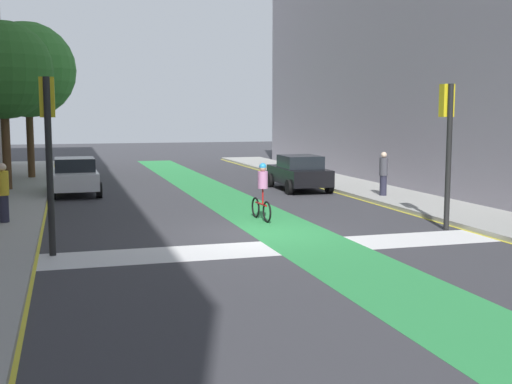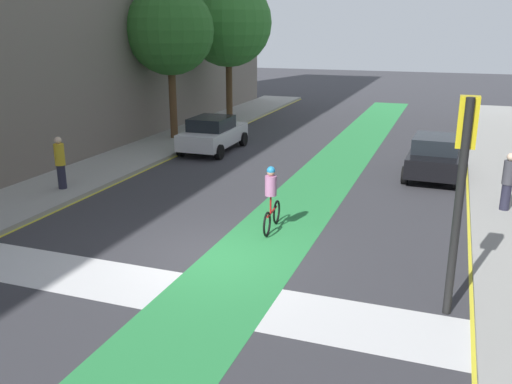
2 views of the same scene
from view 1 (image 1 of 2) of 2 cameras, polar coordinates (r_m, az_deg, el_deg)
The scene contains 15 objects.
ground_plane at distance 18.52m, azimuth 0.26°, elevation -3.69°, with size 120.00×120.00×0.00m, color #38383D.
bike_lane_paint at distance 18.80m, azimuth 2.95°, elevation -3.53°, with size 2.40×60.00×0.01m, color #2D8C47.
crosswalk_band at distance 16.65m, azimuth 2.23°, elevation -4.89°, with size 12.00×1.80×0.01m, color silver.
curb_stripe_left at distance 17.79m, azimuth -18.66°, elevation -4.48°, with size 0.16×60.00×0.01m, color yellow.
sidewalk_right at distance 21.83m, azimuth 19.50°, elevation -2.27°, with size 3.00×60.00×0.15m, color #9E9E99.
curb_stripe_right at distance 21.01m, azimuth 16.16°, elevation -2.69°, with size 0.16×60.00×0.01m, color yellow.
traffic_signal_near_right at distance 19.75m, azimuth 16.48°, elevation 5.41°, with size 0.35×0.52×4.26m.
traffic_signal_near_left at distance 16.23m, azimuth -17.80°, elevation 5.12°, with size 0.35×0.52×4.26m.
car_white_left_far at distance 28.46m, azimuth -15.64°, elevation 1.39°, with size 2.07×4.22×1.57m.
car_black_right_far at distance 29.03m, azimuth 3.80°, elevation 1.73°, with size 2.13×4.25×1.57m.
cyclist_in_lane at distance 20.68m, azimuth 0.54°, elevation 0.14°, with size 0.32×1.73×1.86m.
pedestrian_sidewalk_right_a at distance 26.40m, azimuth 11.15°, elevation 1.63°, with size 0.34×0.34×1.74m.
pedestrian_sidewalk_left_a at distance 20.87m, azimuth -21.33°, elevation -0.00°, with size 0.34×0.34×1.79m.
street_tree_near at distance 35.42m, azimuth -19.46°, elevation 10.08°, with size 4.83×4.83×7.89m.
street_tree_far at distance 30.05m, azimuth -21.38°, elevation 9.93°, with size 4.17×4.17×7.20m.
Camera 1 is at (-5.20, -17.45, 3.39)m, focal length 45.49 mm.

